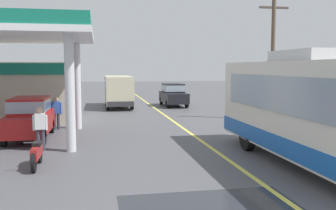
{
  "coord_description": "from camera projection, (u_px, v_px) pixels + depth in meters",
  "views": [
    {
      "loc": [
        -4.34,
        -5.23,
        3.13
      ],
      "look_at": [
        -1.5,
        10.0,
        1.6
      ],
      "focal_mm": 40.74,
      "sensor_mm": 36.0,
      "label": 1
    }
  ],
  "objects": [
    {
      "name": "pedestrian_by_shop",
      "position": [
        40.0,
        126.0,
        14.26
      ],
      "size": [
        0.55,
        0.22,
        1.66
      ],
      "color": "#33333F",
      "rests_on": "ground"
    },
    {
      "name": "pedestrian_near_pump",
      "position": [
        56.0,
        111.0,
        19.21
      ],
      "size": [
        0.55,
        0.22,
        1.66
      ],
      "color": "#33333F",
      "rests_on": "ground"
    },
    {
      "name": "motorcycle_parked_forecourt",
      "position": [
        37.0,
        153.0,
        11.94
      ],
      "size": [
        0.55,
        1.8,
        0.92
      ],
      "color": "black",
      "rests_on": "ground"
    },
    {
      "name": "lane_divider_stripe",
      "position": [
        178.0,
        125.0,
        20.89
      ],
      "size": [
        0.16,
        50.0,
        0.01
      ],
      "primitive_type": "cube",
      "color": "#D8CC4C",
      "rests_on": "ground"
    },
    {
      "name": "car_trailing_behind_bus",
      "position": [
        173.0,
        94.0,
        30.87
      ],
      "size": [
        1.7,
        4.2,
        1.82
      ],
      "color": "black",
      "rests_on": "ground"
    },
    {
      "name": "utility_pole_roadside",
      "position": [
        273.0,
        56.0,
        22.54
      ],
      "size": [
        1.8,
        0.24,
        7.22
      ],
      "color": "brown",
      "rests_on": "ground"
    },
    {
      "name": "coach_bus_main",
      "position": [
        327.0,
        115.0,
        11.28
      ],
      "size": [
        2.6,
        11.04,
        3.69
      ],
      "color": "silver",
      "rests_on": "ground"
    },
    {
      "name": "ground",
      "position": [
        163.0,
        114.0,
        25.78
      ],
      "size": [
        120.0,
        120.0,
        0.0
      ],
      "primitive_type": "plane",
      "color": "#4C4C51"
    },
    {
      "name": "car_at_pump",
      "position": [
        30.0,
        116.0,
        16.71
      ],
      "size": [
        1.7,
        4.2,
        1.82
      ],
      "color": "maroon",
      "rests_on": "ground"
    },
    {
      "name": "gas_station_roadside",
      "position": [
        7.0,
        77.0,
        20.08
      ],
      "size": [
        9.1,
        11.95,
        5.1
      ],
      "color": "#147259",
      "rests_on": "ground"
    },
    {
      "name": "minibus_opposing_lane",
      "position": [
        118.0,
        89.0,
        29.9
      ],
      "size": [
        2.04,
        6.13,
        2.44
      ],
      "color": "#BFB799",
      "rests_on": "ground"
    }
  ]
}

